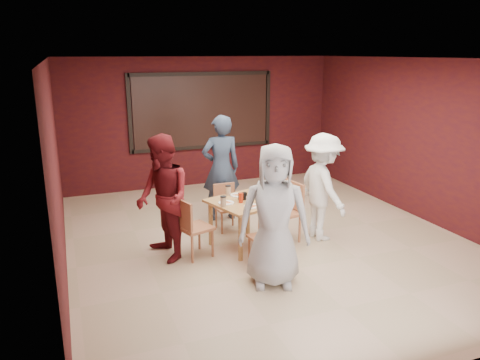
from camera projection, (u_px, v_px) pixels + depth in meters
name	position (u px, v px, depth m)	size (l,w,h in m)	color
floor	(266.00, 239.00, 7.48)	(7.00, 7.00, 0.00)	tan
window_blinds	(202.00, 111.00, 10.15)	(3.00, 0.02, 1.50)	black
dining_table	(245.00, 206.00, 7.04)	(1.16, 1.16, 0.88)	tan
chair_front	(267.00, 236.00, 6.41)	(0.43, 0.43, 0.81)	#AF6944
chair_back	(226.00, 204.00, 7.82)	(0.37, 0.37, 0.77)	#AF6944
chair_left	(191.00, 225.00, 6.69)	(0.54, 0.54, 0.89)	#AF6944
chair_right	(288.00, 208.00, 7.31)	(0.53, 0.53, 0.94)	#AF6944
diner_front	(274.00, 216.00, 5.82)	(0.90, 0.58, 1.83)	#ACACAC
diner_back	(221.00, 168.00, 8.16)	(0.68, 0.45, 1.86)	#2F3D54
diner_left	(163.00, 198.00, 6.56)	(0.88, 0.68, 1.81)	maroon
diner_right	(323.00, 187.00, 7.31)	(1.09, 0.63, 1.69)	white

